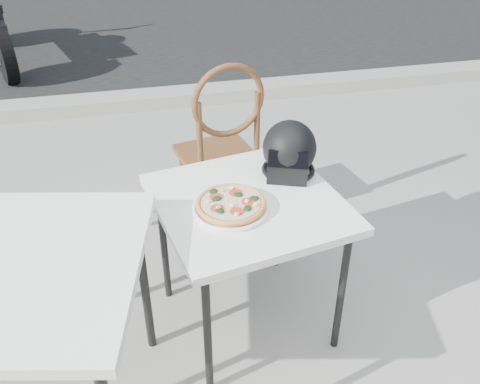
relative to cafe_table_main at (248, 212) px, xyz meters
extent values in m
plane|color=#9B9792|center=(0.02, -0.34, -0.66)|extent=(80.00, 80.00, 0.00)
cube|color=#9C9A92|center=(0.02, 2.66, -0.60)|extent=(30.00, 0.25, 0.12)
cube|color=white|center=(0.00, 0.00, 0.05)|extent=(0.89, 0.89, 0.04)
cylinder|color=black|center=(-0.25, -0.37, -0.32)|extent=(0.04, 0.04, 0.68)
cylinder|color=black|center=(0.37, -0.25, -0.32)|extent=(0.04, 0.04, 0.68)
cylinder|color=black|center=(-0.37, 0.25, -0.32)|extent=(0.04, 0.04, 0.68)
cylinder|color=black|center=(0.25, 0.37, -0.32)|extent=(0.04, 0.04, 0.68)
cylinder|color=white|center=(-0.09, -0.06, 0.07)|extent=(0.33, 0.33, 0.01)
torus|color=white|center=(-0.09, -0.06, 0.08)|extent=(0.34, 0.34, 0.02)
cylinder|color=#DE9651|center=(-0.09, -0.06, 0.09)|extent=(0.37, 0.37, 0.01)
torus|color=#DE9651|center=(-0.09, -0.06, 0.10)|extent=(0.38, 0.38, 0.02)
cylinder|color=#B62C14|center=(-0.09, -0.06, 0.10)|extent=(0.33, 0.33, 0.00)
cylinder|color=beige|center=(-0.09, -0.06, 0.10)|extent=(0.32, 0.32, 0.00)
cylinder|color=red|center=(-0.02, -0.07, 0.11)|extent=(0.07, 0.07, 0.00)
cylinder|color=red|center=(-0.06, 0.01, 0.11)|extent=(0.07, 0.07, 0.00)
cylinder|color=red|center=(-0.14, -0.01, 0.11)|extent=(0.07, 0.07, 0.00)
cylinder|color=red|center=(-0.15, -0.09, 0.11)|extent=(0.07, 0.07, 0.00)
cylinder|color=red|center=(-0.08, -0.13, 0.11)|extent=(0.07, 0.07, 0.00)
ellipsoid|color=black|center=(-0.05, -0.01, 0.11)|extent=(0.05, 0.05, 0.01)
ellipsoid|color=black|center=(-0.14, -0.02, 0.11)|extent=(0.05, 0.05, 0.01)
ellipsoid|color=black|center=(-0.03, -0.12, 0.11)|extent=(0.04, 0.05, 0.01)
ellipsoid|color=black|center=(-0.14, -0.11, 0.11)|extent=(0.05, 0.05, 0.01)
ellipsoid|color=black|center=(0.01, -0.05, 0.11)|extent=(0.05, 0.04, 0.01)
ellipsoid|color=black|center=(-0.14, 0.03, 0.11)|extent=(0.05, 0.05, 0.01)
cylinder|color=#ECEC90|center=(-0.09, -0.09, 0.11)|extent=(0.02, 0.03, 0.02)
cylinder|color=#ECEC90|center=(-0.11, 0.03, 0.11)|extent=(0.03, 0.03, 0.02)
cylinder|color=#ECEC90|center=(-0.02, -0.07, 0.11)|extent=(0.02, 0.02, 0.02)
cylinder|color=#ECEC90|center=(-0.07, 0.04, 0.11)|extent=(0.02, 0.03, 0.02)
cylinder|color=#ECEC90|center=(-0.08, -0.15, 0.11)|extent=(0.03, 0.03, 0.02)
cylinder|color=#ECEC90|center=(-0.18, -0.04, 0.11)|extent=(0.02, 0.02, 0.02)
cylinder|color=#ECEC90|center=(0.00, -0.11, 0.11)|extent=(0.02, 0.03, 0.02)
cylinder|color=#ECEC90|center=(-0.15, -0.09, 0.11)|extent=(0.03, 0.03, 0.02)
ellipsoid|color=black|center=(0.23, 0.18, 0.19)|extent=(0.32, 0.32, 0.25)
cube|color=black|center=(0.20, 0.11, 0.11)|extent=(0.20, 0.15, 0.10)
torus|color=black|center=(0.23, 0.18, 0.08)|extent=(0.32, 0.32, 0.02)
cube|color=black|center=(0.19, 0.08, 0.20)|extent=(0.17, 0.09, 0.08)
cube|color=brown|center=(0.01, 0.84, -0.19)|extent=(0.49, 0.49, 0.04)
cylinder|color=brown|center=(0.14, 1.04, -0.43)|extent=(0.04, 0.04, 0.46)
cylinder|color=brown|center=(-0.18, 0.97, -0.43)|extent=(0.04, 0.04, 0.46)
cylinder|color=brown|center=(0.21, 0.71, -0.43)|extent=(0.04, 0.04, 0.46)
cylinder|color=brown|center=(-0.11, 0.64, -0.43)|extent=(0.04, 0.04, 0.46)
cylinder|color=brown|center=(0.21, 0.70, 0.03)|extent=(0.04, 0.04, 0.44)
cylinder|color=brown|center=(-0.11, 0.63, 0.03)|extent=(0.04, 0.04, 0.44)
torus|color=brown|center=(0.05, 0.67, 0.22)|extent=(0.40, 0.12, 0.41)
cube|color=white|center=(-0.90, -0.33, 0.14)|extent=(1.02, 1.02, 0.04)
cylinder|color=black|center=(-0.48, -0.06, -0.27)|extent=(0.05, 0.05, 0.77)
cylinder|color=black|center=(-1.56, 3.50, -0.38)|extent=(0.28, 0.57, 0.56)
cylinder|color=slate|center=(-1.56, 3.50, -0.38)|extent=(0.18, 0.22, 0.19)
camera|label=1|loc=(-0.44, -1.82, 1.36)|focal=40.00mm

